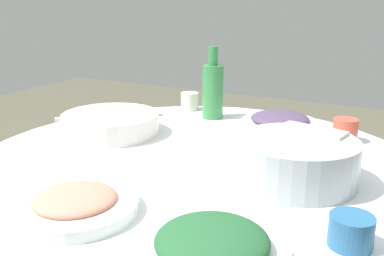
{
  "coord_description": "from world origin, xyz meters",
  "views": [
    {
      "loc": [
        0.95,
        0.49,
        1.15
      ],
      "look_at": [
        -0.01,
        -0.02,
        0.82
      ],
      "focal_mm": 41.49,
      "sensor_mm": 36.0,
      "label": 1
    }
  ],
  "objects": [
    {
      "name": "round_dining_table",
      "position": [
        0.0,
        0.0,
        0.6
      ],
      "size": [
        1.15,
        1.15,
        0.74
      ],
      "color": "#99999E",
      "rests_on": "ground"
    },
    {
      "name": "rice_bowl",
      "position": [
        0.02,
        0.27,
        0.8
      ],
      "size": [
        0.27,
        0.27,
        0.11
      ],
      "color": "#B2B5BA",
      "rests_on": "round_dining_table"
    },
    {
      "name": "soup_bowl",
      "position": [
        -0.08,
        -0.33,
        0.77
      ],
      "size": [
        0.29,
        0.29,
        0.06
      ],
      "color": "white",
      "rests_on": "round_dining_table"
    },
    {
      "name": "dish_eggplant",
      "position": [
        -0.38,
        0.11,
        0.77
      ],
      "size": [
        0.25,
        0.25,
        0.05
      ],
      "color": "white",
      "rests_on": "round_dining_table"
    },
    {
      "name": "dish_shrimp",
      "position": [
        0.37,
        -0.07,
        0.76
      ],
      "size": [
        0.24,
        0.24,
        0.05
      ],
      "color": "white",
      "rests_on": "round_dining_table"
    },
    {
      "name": "dish_greens",
      "position": [
        0.39,
        0.23,
        0.77
      ],
      "size": [
        0.25,
        0.25,
        0.06
      ],
      "color": "white",
      "rests_on": "round_dining_table"
    },
    {
      "name": "green_bottle",
      "position": [
        -0.39,
        -0.13,
        0.84
      ],
      "size": [
        0.07,
        0.07,
        0.24
      ],
      "color": "#378643",
      "rests_on": "round_dining_table"
    },
    {
      "name": "tea_cup_near",
      "position": [
        -0.33,
        0.31,
        0.78
      ],
      "size": [
        0.07,
        0.07,
        0.07
      ],
      "primitive_type": "cylinder",
      "color": "#CF4D39",
      "rests_on": "round_dining_table"
    },
    {
      "name": "tea_cup_far",
      "position": [
        0.25,
        0.42,
        0.77
      ],
      "size": [
        0.07,
        0.07,
        0.05
      ],
      "primitive_type": "cylinder",
      "color": "#295F8D",
      "rests_on": "round_dining_table"
    },
    {
      "name": "tea_cup_side",
      "position": [
        -0.45,
        -0.25,
        0.78
      ],
      "size": [
        0.06,
        0.06,
        0.06
      ],
      "primitive_type": "cylinder",
      "color": "beige",
      "rests_on": "round_dining_table"
    }
  ]
}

